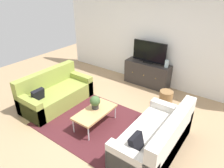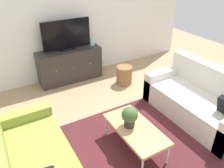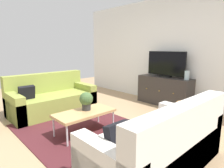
{
  "view_description": "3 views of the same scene",
  "coord_description": "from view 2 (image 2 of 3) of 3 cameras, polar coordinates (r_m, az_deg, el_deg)",
  "views": [
    {
      "loc": [
        2.47,
        -2.93,
        2.92
      ],
      "look_at": [
        0.0,
        0.44,
        0.77
      ],
      "focal_mm": 32.82,
      "sensor_mm": 36.0,
      "label": 1
    },
    {
      "loc": [
        -1.49,
        -2.13,
        2.46
      ],
      "look_at": [
        0.0,
        0.44,
        0.77
      ],
      "focal_mm": 36.27,
      "sensor_mm": 36.0,
      "label": 2
    },
    {
      "loc": [
        2.57,
        -1.94,
        1.43
      ],
      "look_at": [
        0.0,
        0.44,
        0.77
      ],
      "focal_mm": 30.73,
      "sensor_mm": 36.0,
      "label": 3
    }
  ],
  "objects": [
    {
      "name": "potted_plant",
      "position": [
        3.13,
        4.48,
        -8.04
      ],
      "size": [
        0.23,
        0.23,
        0.31
      ],
      "color": "#2D2D2D",
      "rests_on": "coffee_table"
    },
    {
      "name": "wall_back",
      "position": [
        5.03,
        -12.68,
        16.22
      ],
      "size": [
        6.4,
        0.12,
        2.7
      ],
      "primitive_type": "cube",
      "color": "white",
      "rests_on": "ground_plane"
    },
    {
      "name": "wicker_basket",
      "position": [
        4.92,
        3.12,
        2.24
      ],
      "size": [
        0.34,
        0.34,
        0.4
      ],
      "primitive_type": "cylinder",
      "color": "olive",
      "rests_on": "ground_plane"
    },
    {
      "name": "glass_vase",
      "position": [
        5.12,
        -5.04,
        10.8
      ],
      "size": [
        0.11,
        0.11,
        0.21
      ],
      "primitive_type": "cylinder",
      "color": "silver",
      "rests_on": "tv_console"
    },
    {
      "name": "coffee_table",
      "position": [
        3.23,
        5.92,
        -11.31
      ],
      "size": [
        0.5,
        1.0,
        0.38
      ],
      "color": "tan",
      "rests_on": "ground_plane"
    },
    {
      "name": "tv_console",
      "position": [
        5.1,
        -10.56,
        4.72
      ],
      "size": [
        1.37,
        0.47,
        0.71
      ],
      "color": "#332D2B",
      "rests_on": "ground_plane"
    },
    {
      "name": "couch_right_side",
      "position": [
        4.18,
        21.38,
        -4.09
      ],
      "size": [
        0.88,
        1.8,
        0.86
      ],
      "color": "silver",
      "rests_on": "ground_plane"
    },
    {
      "name": "ground_plane",
      "position": [
        3.58,
        3.65,
        -13.86
      ],
      "size": [
        10.0,
        10.0,
        0.0
      ],
      "primitive_type": "plane",
      "color": "tan"
    },
    {
      "name": "area_rug",
      "position": [
        3.49,
        5.06,
        -15.23
      ],
      "size": [
        2.5,
        1.9,
        0.01
      ],
      "primitive_type": "cube",
      "color": "#4C1E23",
      "rests_on": "ground_plane"
    },
    {
      "name": "flat_screen_tv",
      "position": [
        4.87,
        -11.38,
        12.01
      ],
      "size": [
        1.03,
        0.16,
        0.64
      ],
      "color": "black",
      "rests_on": "tv_console"
    }
  ]
}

